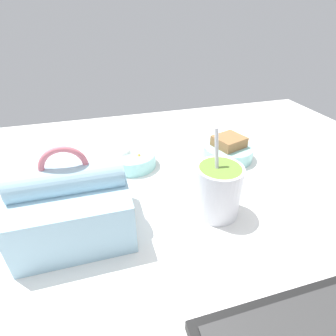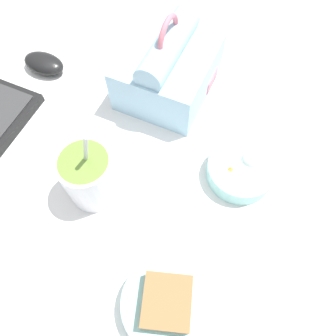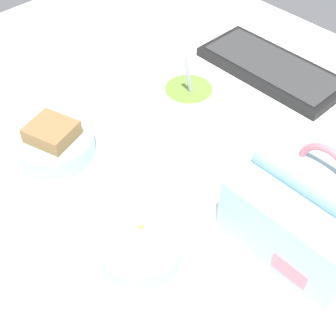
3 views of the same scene
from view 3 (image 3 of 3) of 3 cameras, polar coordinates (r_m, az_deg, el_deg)
The scene contains 6 objects.
desk_surface at distance 80.02cm, azimuth 3.06°, elevation -0.64°, with size 140.00×110.00×2.00cm.
keyboard at distance 102.17cm, azimuth 12.55°, elevation 11.79°, with size 30.62×13.72×2.10cm.
lunch_bag at distance 69.18cm, azimuth 16.94°, elevation -4.60°, with size 19.50×17.03×17.65cm.
soup_cup at distance 81.43cm, azimuth 2.42°, elevation 6.79°, with size 9.04×9.04×17.81cm.
bento_bowl_sandwich at distance 82.59cm, azimuth -13.67°, elevation 2.97°, with size 13.56×13.56×6.35cm.
bento_bowl_snacks at distance 67.18cm, azimuth -3.45°, elevation -9.58°, with size 12.18×12.18×5.16cm.
Camera 3 is at (36.41, -40.27, 59.79)cm, focal length 50.00 mm.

